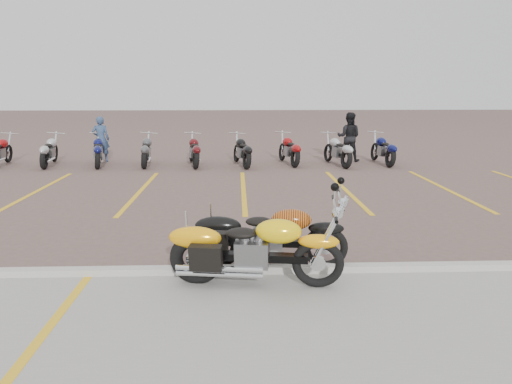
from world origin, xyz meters
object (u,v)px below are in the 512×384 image
at_px(person_b, 349,137).
at_px(person_a, 101,139).
at_px(yellow_cruiser, 252,252).
at_px(flame_cruiser, 268,238).

bearing_deg(person_b, person_a, 17.45).
xyz_separation_m(yellow_cruiser, flame_cruiser, (0.26, 0.68, -0.02)).
relative_size(person_a, person_b, 0.93).
distance_m(yellow_cruiser, person_a, 12.83).
height_order(yellow_cruiser, flame_cruiser, yellow_cruiser).
distance_m(yellow_cruiser, person_b, 12.20).
height_order(yellow_cruiser, person_b, person_b).
relative_size(flame_cruiser, person_b, 1.28).
xyz_separation_m(yellow_cruiser, person_a, (-5.10, 11.76, 0.34)).
xyz_separation_m(person_a, person_b, (8.98, -0.20, 0.06)).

